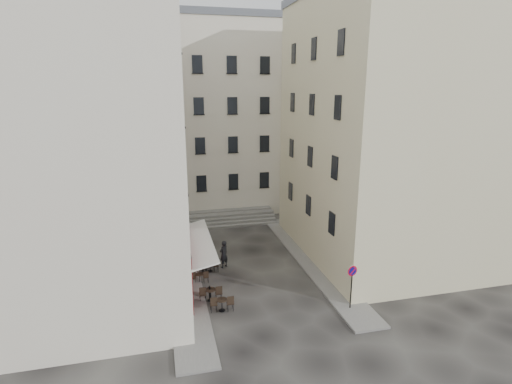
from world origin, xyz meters
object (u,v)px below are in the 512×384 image
object	(u,v)px
bistro_table_a	(222,304)
bistro_table_b	(211,293)
pedestrian	(224,254)
no_parking_sign	(352,279)

from	to	relation	value
bistro_table_a	bistro_table_b	distance (m)	1.34
bistro_table_a	pedestrian	distance (m)	5.65
bistro_table_a	pedestrian	bearing A→B (deg)	79.57
bistro_table_b	pedestrian	world-z (taller)	pedestrian
bistro_table_a	no_parking_sign	bearing A→B (deg)	-12.51
bistro_table_b	pedestrian	size ratio (longest dim) A/B	0.68
bistro_table_a	pedestrian	size ratio (longest dim) A/B	0.67
no_parking_sign	pedestrian	xyz separation A→B (m)	(-6.01, 7.10, -0.93)
bistro_table_a	bistro_table_b	size ratio (longest dim) A/B	0.99
bistro_table_b	no_parking_sign	bearing A→B (deg)	-20.59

